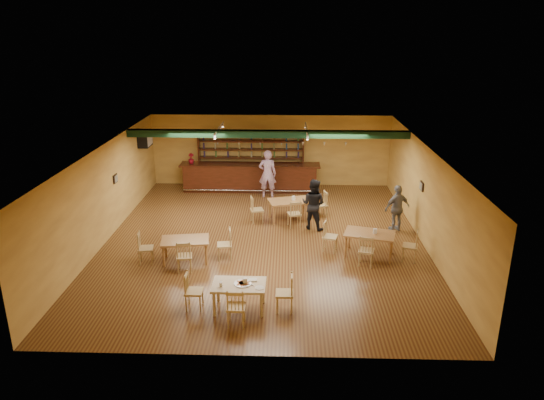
{
  "coord_description": "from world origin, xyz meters",
  "views": [
    {
      "loc": [
        0.74,
        -14.81,
        6.47
      ],
      "look_at": [
        0.24,
        0.6,
        1.15
      ],
      "focal_mm": 33.31,
      "sensor_mm": 36.0,
      "label": 1
    }
  ],
  "objects_px": {
    "patron_right_a": "(313,204)",
    "dining_table_c": "(186,250)",
    "patron_bar": "(267,174)",
    "dining_table_d": "(369,244)",
    "dining_table_b": "(289,210)",
    "near_table": "(239,297)",
    "bar_counter": "(250,177)"
  },
  "relations": [
    {
      "from": "patron_bar",
      "to": "dining_table_b",
      "type": "bearing_deg",
      "value": 109.9
    },
    {
      "from": "dining_table_c",
      "to": "patron_bar",
      "type": "relative_size",
      "value": 0.7
    },
    {
      "from": "bar_counter",
      "to": "patron_bar",
      "type": "height_order",
      "value": "patron_bar"
    },
    {
      "from": "dining_table_b",
      "to": "dining_table_d",
      "type": "xyz_separation_m",
      "value": [
        2.37,
        -2.89,
        0.01
      ]
    },
    {
      "from": "dining_table_b",
      "to": "dining_table_c",
      "type": "distance_m",
      "value": 4.56
    },
    {
      "from": "dining_table_c",
      "to": "patron_right_a",
      "type": "relative_size",
      "value": 0.78
    },
    {
      "from": "dining_table_c",
      "to": "patron_right_a",
      "type": "bearing_deg",
      "value": 26.29
    },
    {
      "from": "dining_table_c",
      "to": "patron_right_a",
      "type": "distance_m",
      "value": 4.65
    },
    {
      "from": "bar_counter",
      "to": "patron_bar",
      "type": "xyz_separation_m",
      "value": [
        0.75,
        -0.83,
        0.39
      ]
    },
    {
      "from": "dining_table_b",
      "to": "near_table",
      "type": "xyz_separation_m",
      "value": [
        -1.2,
        -6.04,
        -0.01
      ]
    },
    {
      "from": "dining_table_d",
      "to": "bar_counter",
      "type": "bearing_deg",
      "value": 137.98
    },
    {
      "from": "bar_counter",
      "to": "near_table",
      "type": "xyz_separation_m",
      "value": [
        0.42,
        -9.33,
        -0.22
      ]
    },
    {
      "from": "patron_bar",
      "to": "patron_right_a",
      "type": "distance_m",
      "value": 3.67
    },
    {
      "from": "dining_table_b",
      "to": "dining_table_c",
      "type": "height_order",
      "value": "dining_table_b"
    },
    {
      "from": "patron_right_a",
      "to": "dining_table_c",
      "type": "bearing_deg",
      "value": 61.28
    },
    {
      "from": "dining_table_d",
      "to": "patron_right_a",
      "type": "xyz_separation_m",
      "value": [
        -1.57,
        2.09,
        0.5
      ]
    },
    {
      "from": "bar_counter",
      "to": "dining_table_d",
      "type": "height_order",
      "value": "bar_counter"
    },
    {
      "from": "bar_counter",
      "to": "near_table",
      "type": "height_order",
      "value": "bar_counter"
    },
    {
      "from": "dining_table_b",
      "to": "dining_table_c",
      "type": "xyz_separation_m",
      "value": [
        -3.0,
        -3.44,
        -0.02
      ]
    },
    {
      "from": "patron_bar",
      "to": "dining_table_d",
      "type": "bearing_deg",
      "value": 121.71
    },
    {
      "from": "dining_table_c",
      "to": "dining_table_d",
      "type": "distance_m",
      "value": 5.4
    },
    {
      "from": "dining_table_b",
      "to": "patron_right_a",
      "type": "bearing_deg",
      "value": -59.79
    },
    {
      "from": "dining_table_d",
      "to": "near_table",
      "type": "distance_m",
      "value": 4.76
    },
    {
      "from": "dining_table_c",
      "to": "patron_bar",
      "type": "xyz_separation_m",
      "value": [
        2.13,
        5.91,
        0.62
      ]
    },
    {
      "from": "dining_table_b",
      "to": "bar_counter",
      "type": "bearing_deg",
      "value": 101.4
    },
    {
      "from": "dining_table_b",
      "to": "dining_table_d",
      "type": "relative_size",
      "value": 0.99
    },
    {
      "from": "near_table",
      "to": "patron_right_a",
      "type": "xyz_separation_m",
      "value": [
        2.0,
        5.24,
        0.52
      ]
    },
    {
      "from": "near_table",
      "to": "dining_table_c",
      "type": "bearing_deg",
      "value": 125.2
    },
    {
      "from": "near_table",
      "to": "patron_right_a",
      "type": "height_order",
      "value": "patron_right_a"
    },
    {
      "from": "dining_table_c",
      "to": "dining_table_d",
      "type": "bearing_deg",
      "value": -2.61
    },
    {
      "from": "dining_table_d",
      "to": "near_table",
      "type": "height_order",
      "value": "dining_table_d"
    },
    {
      "from": "near_table",
      "to": "dining_table_d",
      "type": "bearing_deg",
      "value": 41.9
    }
  ]
}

